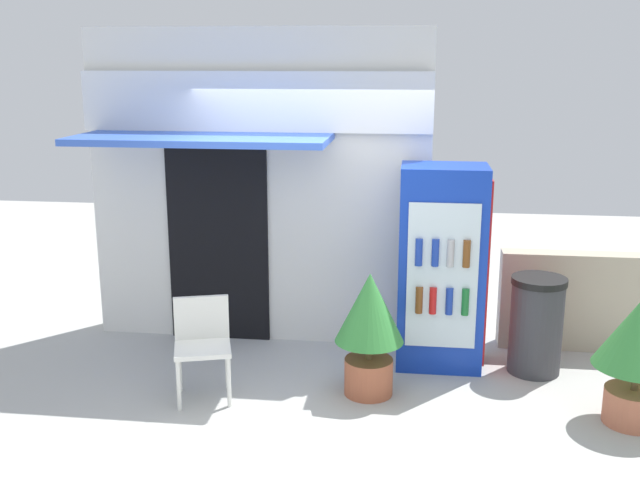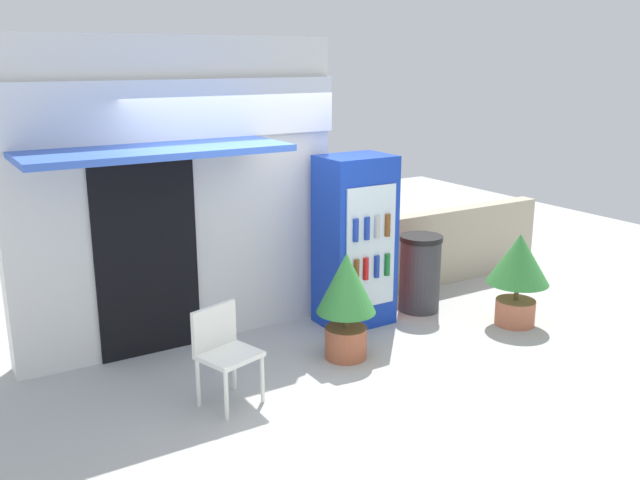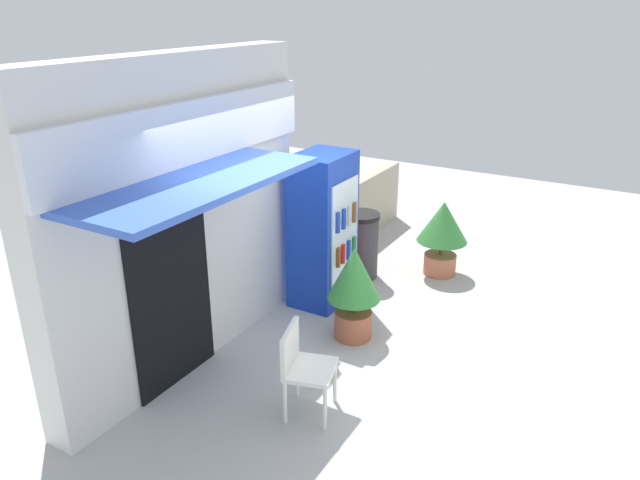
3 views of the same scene
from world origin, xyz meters
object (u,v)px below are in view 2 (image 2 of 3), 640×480
Objects in this scene: potted_plant_near_shop at (346,296)px; potted_plant_curbside at (518,268)px; drink_cooler at (356,241)px; plastic_chair at (223,347)px; trash_bin at (420,273)px.

potted_plant_near_shop is 2.09m from potted_plant_curbside.
potted_plant_near_shop is (-0.61, -0.73, -0.29)m from drink_cooler.
drink_cooler is at bearing 50.05° from potted_plant_near_shop.
potted_plant_curbside is at bearing -1.05° from plastic_chair.
potted_plant_near_shop is at bearing -156.17° from trash_bin.
plastic_chair is at bearing -163.44° from trash_bin.
plastic_chair is 2.96m from trash_bin.
potted_plant_near_shop is 1.61m from trash_bin.
potted_plant_near_shop is 1.04× the size of potted_plant_curbside.
plastic_chair is 0.94× the size of trash_bin.
plastic_chair is 1.40m from potted_plant_near_shop.
plastic_chair is at bearing -171.78° from potted_plant_near_shop.
potted_plant_curbside is (3.45, -0.06, 0.14)m from plastic_chair.
potted_plant_curbside is (2.07, -0.26, 0.01)m from potted_plant_near_shop.
plastic_chair is 3.46m from potted_plant_curbside.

